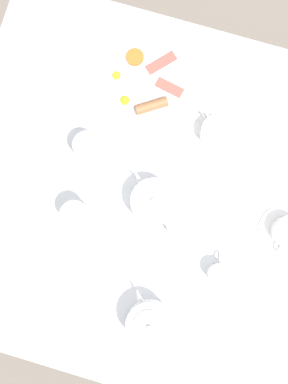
# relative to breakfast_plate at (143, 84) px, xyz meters

# --- Properties ---
(ground_plane) EXTENTS (8.00, 8.00, 0.00)m
(ground_plane) POSITION_rel_breakfast_plate_xyz_m (-0.31, -0.10, -0.78)
(ground_plane) COLOR #70665B
(table) EXTENTS (1.08, 1.12, 0.77)m
(table) POSITION_rel_breakfast_plate_xyz_m (-0.31, -0.10, -0.08)
(table) COLOR silver
(table) RESTS_ON ground_plane
(breakfast_plate) EXTENTS (0.31, 0.31, 0.04)m
(breakfast_plate) POSITION_rel_breakfast_plate_xyz_m (0.00, 0.00, 0.00)
(breakfast_plate) COLOR white
(breakfast_plate) RESTS_ON table
(teapot_near) EXTENTS (0.15, 0.17, 0.12)m
(teapot_near) POSITION_rel_breakfast_plate_xyz_m (-0.34, -0.13, 0.04)
(teapot_near) COLOR white
(teapot_near) RESTS_ON table
(teapot_far) EXTENTS (0.18, 0.14, 0.12)m
(teapot_far) POSITION_rel_breakfast_plate_xyz_m (-0.66, -0.21, 0.04)
(teapot_far) COLOR white
(teapot_far) RESTS_ON table
(teacup_with_saucer_left) EXTENTS (0.16, 0.16, 0.07)m
(teacup_with_saucer_left) POSITION_rel_breakfast_plate_xyz_m (-0.09, -0.24, 0.02)
(teacup_with_saucer_left) COLOR white
(teacup_with_saucer_left) RESTS_ON table
(teacup_with_saucer_right) EXTENTS (0.16, 0.16, 0.07)m
(teacup_with_saucer_right) POSITION_rel_breakfast_plate_xyz_m (-0.31, -0.52, 0.02)
(teacup_with_saucer_right) COLOR white
(teacup_with_saucer_right) RESTS_ON table
(water_glass_tall) EXTENTS (0.08, 0.08, 0.11)m
(water_glass_tall) POSITION_rel_breakfast_plate_xyz_m (-0.24, 0.09, 0.05)
(water_glass_tall) COLOR white
(water_glass_tall) RESTS_ON table
(water_glass_short) EXTENTS (0.08, 0.08, 0.12)m
(water_glass_short) POSITION_rel_breakfast_plate_xyz_m (-0.43, 0.06, 0.05)
(water_glass_short) COLOR white
(water_glass_short) RESTS_ON table
(creamer_jug) EXTENTS (0.08, 0.06, 0.07)m
(creamer_jug) POSITION_rel_breakfast_plate_xyz_m (-0.47, -0.36, 0.02)
(creamer_jug) COLOR white
(creamer_jug) RESTS_ON table
(napkin_folded) EXTENTS (0.15, 0.13, 0.01)m
(napkin_folded) POSITION_rel_breakfast_plate_xyz_m (-0.18, 0.30, -0.00)
(napkin_folded) COLOR white
(napkin_folded) RESTS_ON table
(fork_by_plate) EXTENTS (0.13, 0.13, 0.00)m
(fork_by_plate) POSITION_rel_breakfast_plate_xyz_m (0.05, 0.31, -0.01)
(fork_by_plate) COLOR silver
(fork_by_plate) RESTS_ON table
(spoon_for_tea) EXTENTS (0.06, 0.14, 0.00)m
(spoon_for_tea) POSITION_rel_breakfast_plate_xyz_m (-0.63, -0.45, -0.01)
(spoon_for_tea) COLOR silver
(spoon_for_tea) RESTS_ON table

